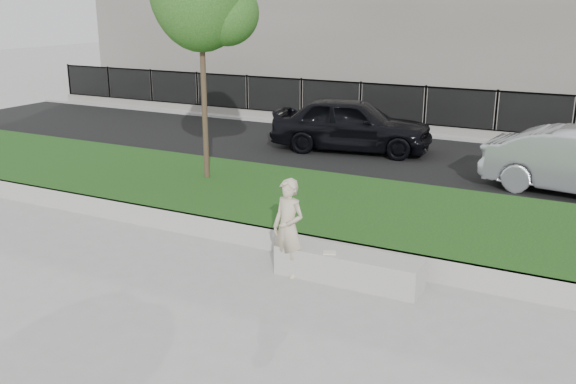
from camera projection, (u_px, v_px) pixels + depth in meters
The scene contains 10 objects.
ground at pixel (249, 273), 10.20m from camera, with size 90.00×90.00×0.00m, color gray.
grass_bank at pixel (326, 209), 12.70m from camera, with size 34.00×4.00×0.40m, color black.
grass_kerb at pixel (279, 241), 11.03m from camera, with size 34.00×0.08×0.40m, color gray.
street at pixel (409, 160), 17.43m from camera, with size 34.00×7.00×0.04m, color black.
far_pavement at pixel (450, 130), 21.24m from camera, with size 34.00×3.00×0.12m, color gray.
iron_fence at pixel (443, 121), 20.26m from camera, with size 32.00×0.30×1.50m.
stone_bench at pixel (348, 267), 9.86m from camera, with size 2.29×0.57×0.47m, color gray.
man at pixel (288, 228), 9.93m from camera, with size 0.57×0.38×1.57m, color #C2B395.
book at pixel (330, 253), 9.77m from camera, with size 0.19×0.14×0.02m, color beige.
car_dark at pixel (352, 124), 18.21m from camera, with size 1.82×4.52×1.54m, color black.
Camera 1 is at (4.89, -8.06, 4.16)m, focal length 40.00 mm.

